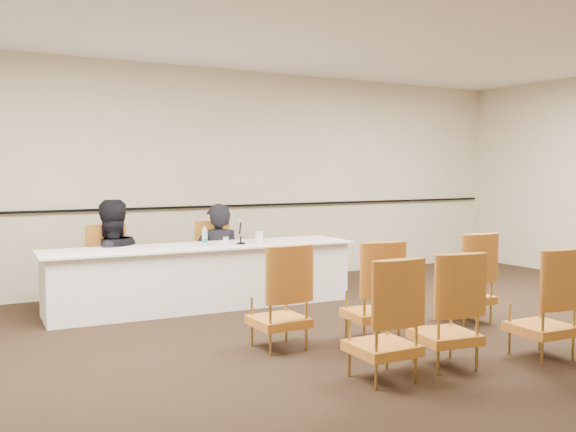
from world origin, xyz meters
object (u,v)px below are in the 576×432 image
at_px(aud_chair_front_left, 279,296).
at_px(aud_chair_back_right, 542,302).
at_px(panelist_main_chair, 218,259).
at_px(coffee_cup, 259,237).
at_px(drinking_glass, 226,241).
at_px(aud_chair_front_right, 466,277).
at_px(panelist_main, 218,268).
at_px(aud_chair_back_left, 382,318).
at_px(aud_chair_front_mid, 372,290).
at_px(panelist_second, 110,274).
at_px(microphone, 241,232).
at_px(aud_chair_back_mid, 445,309).
at_px(panel_table, 202,276).
at_px(panelist_second_chair, 110,266).
at_px(water_bottle, 205,236).

xyz_separation_m(aud_chair_front_left, aud_chair_back_right, (1.81, -1.36, 0.00)).
xyz_separation_m(panelist_main_chair, coffee_cup, (0.26, -0.63, 0.32)).
relative_size(drinking_glass, aud_chair_front_right, 0.11).
distance_m(panelist_main, aud_chair_front_right, 3.10).
bearing_deg(aud_chair_back_left, aud_chair_front_mid, 58.88).
distance_m(drinking_glass, aud_chair_front_left, 1.87).
relative_size(panelist_second, aud_chair_back_right, 1.84).
xyz_separation_m(panelist_main, drinking_glass, (-0.19, -0.66, 0.41)).
height_order(panelist_main_chair, microphone, microphone).
height_order(drinking_glass, aud_chair_back_mid, aud_chair_back_mid).
relative_size(microphone, aud_chair_back_mid, 0.32).
bearing_deg(panelist_main_chair, panelist_second, 180.00).
relative_size(panel_table, panelist_second_chair, 3.82).
bearing_deg(water_bottle, panelist_second, 144.26).
height_order(panel_table, panelist_main_chair, panelist_main_chair).
bearing_deg(aud_chair_back_left, panelist_second_chair, 109.09).
bearing_deg(aud_chair_back_right, water_bottle, 122.15).
bearing_deg(panel_table, aud_chair_back_right, -58.73).
height_order(panelist_second, panelist_second_chair, panelist_second).
bearing_deg(microphone, panelist_main_chair, 111.81).
bearing_deg(panelist_second, coffee_cup, 147.38).
bearing_deg(aud_chair_front_left, panelist_second, 108.74).
xyz_separation_m(drinking_glass, aud_chair_back_mid, (0.60, -2.96, -0.30)).
bearing_deg(aud_chair_back_left, aud_chair_front_left, 105.36).
xyz_separation_m(aud_chair_front_mid, aud_chair_back_right, (0.92, -1.16, 0.00)).
height_order(panel_table, panelist_main, panelist_main).
relative_size(coffee_cup, aud_chair_back_mid, 0.15).
bearing_deg(panelist_second_chair, drinking_glass, -29.36).
distance_m(water_bottle, drinking_glass, 0.25).
bearing_deg(panelist_second, aud_chair_front_right, 130.43).
bearing_deg(aud_chair_back_right, panelist_main, 113.08).
bearing_deg(coffee_cup, microphone, -174.72).
xyz_separation_m(panelist_second_chair, aud_chair_front_right, (3.05, -2.67, 0.00)).
distance_m(panelist_main, aud_chair_front_left, 2.54).
distance_m(panelist_main_chair, water_bottle, 0.80).
bearing_deg(water_bottle, panelist_main_chair, 54.21).
height_order(panelist_main_chair, aud_chair_front_left, same).
relative_size(panel_table, panelist_main, 2.23).
height_order(panelist_main, aud_chair_back_right, panelist_main).
bearing_deg(aud_chair_back_mid, aud_chair_front_left, 138.50).
relative_size(aud_chair_front_left, aud_chair_front_mid, 1.00).
xyz_separation_m(aud_chair_back_left, aud_chair_back_mid, (0.65, 0.01, 0.00)).
xyz_separation_m(panel_table, aud_chair_back_right, (1.73, -3.32, 0.11)).
bearing_deg(water_bottle, aud_chair_back_left, -86.77).
distance_m(coffee_cup, aud_chair_front_left, 2.03).
bearing_deg(panel_table, panelist_main_chair, 54.43).
height_order(panelist_main_chair, coffee_cup, panelist_main_chair).
relative_size(drinking_glass, aud_chair_back_mid, 0.11).
bearing_deg(water_bottle, aud_chair_front_left, -92.62).
bearing_deg(panel_table, aud_chair_back_left, -83.01).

